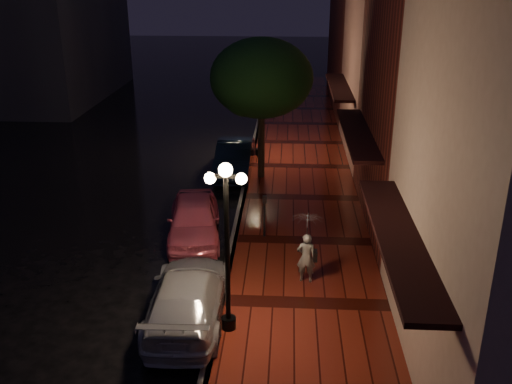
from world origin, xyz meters
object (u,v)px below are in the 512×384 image
at_px(streetlamp_far, 259,104).
at_px(streetlamp_near, 227,239).
at_px(navy_car, 234,158).
at_px(parking_meter, 265,212).
at_px(pink_car, 194,219).
at_px(silver_car, 188,297).
at_px(woman_with_umbrella, 307,237).
at_px(street_tree, 262,81).

bearing_deg(streetlamp_far, streetlamp_near, -90.00).
relative_size(navy_car, parking_meter, 3.03).
distance_m(streetlamp_far, pink_car, 9.14).
xyz_separation_m(streetlamp_near, parking_meter, (0.65, 5.22, -1.58)).
relative_size(silver_car, woman_with_umbrella, 2.25).
xyz_separation_m(streetlamp_near, streetlamp_far, (0.00, 14.00, 0.00)).
xyz_separation_m(pink_car, woman_with_umbrella, (3.64, -2.81, 0.81)).
distance_m(streetlamp_near, street_tree, 11.12).
distance_m(street_tree, silver_car, 11.13).
relative_size(streetlamp_near, woman_with_umbrella, 2.09).
xyz_separation_m(street_tree, pink_car, (-1.95, -5.77, -3.54)).
bearing_deg(streetlamp_far, pink_car, -100.89).
bearing_deg(navy_car, streetlamp_near, -85.48).
height_order(streetlamp_far, street_tree, street_tree).
distance_m(street_tree, woman_with_umbrella, 9.16).
bearing_deg(woman_with_umbrella, pink_car, -31.22).
relative_size(streetlamp_near, street_tree, 0.74).
xyz_separation_m(streetlamp_near, navy_car, (-0.95, 11.68, -1.88)).
distance_m(navy_car, woman_with_umbrella, 9.75).
relative_size(silver_car, parking_meter, 3.22).
height_order(streetlamp_near, street_tree, street_tree).
bearing_deg(woman_with_umbrella, street_tree, -72.36).
bearing_deg(parking_meter, silver_car, -112.35).
bearing_deg(pink_car, parking_meter, -7.64).
distance_m(silver_car, parking_meter, 5.01).
bearing_deg(navy_car, pink_car, -96.65).
distance_m(streetlamp_far, navy_car, 3.13).
xyz_separation_m(streetlamp_far, silver_car, (-1.09, -13.47, -1.93)).
bearing_deg(pink_car, streetlamp_near, -79.71).
bearing_deg(streetlamp_near, navy_car, 94.65).
height_order(pink_car, navy_car, navy_car).
xyz_separation_m(streetlamp_far, parking_meter, (0.65, -8.78, -1.58)).
relative_size(streetlamp_near, navy_car, 0.99).
xyz_separation_m(navy_car, silver_car, (-0.14, -11.15, -0.05)).
height_order(silver_car, woman_with_umbrella, woman_with_umbrella).
relative_size(streetlamp_near, pink_car, 1.04).
xyz_separation_m(streetlamp_near, silver_car, (-1.09, 0.53, -1.93)).
xyz_separation_m(streetlamp_near, pink_car, (-1.69, 5.22, -1.89)).
bearing_deg(woman_with_umbrella, streetlamp_far, -73.96).
xyz_separation_m(street_tree, silver_car, (-1.35, -10.46, -3.57)).
xyz_separation_m(streetlamp_near, street_tree, (0.26, 10.99, 1.64)).
height_order(streetlamp_near, navy_car, streetlamp_near).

